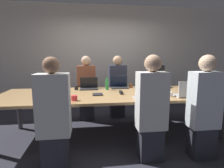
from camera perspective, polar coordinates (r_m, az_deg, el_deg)
name	(u,v)px	position (r m, az deg, el deg)	size (l,w,h in m)	color
ground_plane	(115,134)	(3.40, 0.83, -15.90)	(24.00, 24.00, 0.00)	#2D2D38
curtain_wall	(105,58)	(4.92, -2.29, 8.64)	(12.00, 0.06, 2.80)	beige
conference_table	(115,96)	(3.16, 0.86, -3.88)	(4.03, 1.33, 0.78)	tan
laptop_near_left	(53,98)	(2.65, -18.81, -4.23)	(0.37, 0.24, 0.23)	gray
person_near_left	(54,117)	(2.31, -18.44, -10.10)	(0.40, 0.24, 1.43)	#2D2D38
cup_near_left	(74,98)	(2.67, -12.23, -4.49)	(0.09, 0.09, 0.08)	red
laptop_near_midright	(146,95)	(2.71, 11.08, -3.46)	(0.35, 0.25, 0.26)	#B7B7BC
person_near_midright	(151,110)	(2.45, 12.72, -8.26)	(0.40, 0.24, 1.45)	#2D2D38
laptop_far_center	(119,84)	(3.67, 2.32, -0.13)	(0.37, 0.24, 0.25)	#333338
person_far_center	(117,88)	(4.10, 1.80, -1.19)	(0.40, 0.24, 1.45)	#2D2D38
cup_far_center	(131,85)	(3.70, 6.15, -0.46)	(0.07, 0.07, 0.10)	brown
bottle_far_center	(107,84)	(3.44, -1.62, -0.14)	(0.06, 0.06, 0.25)	green
laptop_far_right	(162,84)	(3.90, 15.88, 0.12)	(0.34, 0.25, 0.26)	#333338
person_far_right	(154,88)	(4.27, 13.44, -1.26)	(0.40, 0.24, 1.42)	#2D2D38
laptop_far_midleft	(89,86)	(3.56, -7.55, -0.52)	(0.36, 0.23, 0.23)	#333338
person_far_midleft	(87,89)	(3.98, -8.27, -1.64)	(0.40, 0.24, 1.44)	#2D2D38
cup_far_midleft	(76,88)	(3.51, -11.58, -1.19)	(0.07, 0.07, 0.09)	#232328
laptop_near_right	(187,92)	(3.08, 23.17, -2.52)	(0.34, 0.26, 0.27)	#B7B7BC
person_near_right	(204,109)	(2.75, 27.81, -7.20)	(0.40, 0.24, 1.45)	#2D2D38
cup_near_right	(170,94)	(3.03, 18.38, -3.17)	(0.09, 0.09, 0.08)	white
stapler	(121,92)	(3.09, 2.93, -2.75)	(0.05, 0.15, 0.05)	black
notebook	(98,94)	(3.01, -4.75, -3.37)	(0.17, 0.17, 0.02)	#232328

